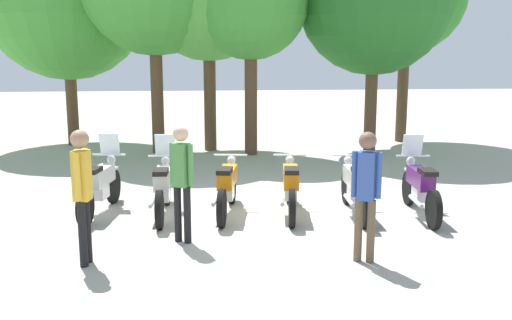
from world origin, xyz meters
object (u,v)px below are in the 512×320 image
motorcycle_1 (163,186)px  person_0 (366,186)px  person_1 (82,186)px  person_2 (182,174)px  motorcycle_3 (291,186)px  motorcycle_4 (355,187)px  motorcycle_2 (227,186)px  motorcycle_0 (100,185)px  motorcycle_5 (420,187)px  tree_3 (251,3)px

motorcycle_1 → person_0: person_0 is taller
person_1 → person_2: bearing=-139.5°
motorcycle_3 → person_2: person_2 is taller
person_0 → motorcycle_4: bearing=-167.4°
motorcycle_2 → person_0: person_0 is taller
motorcycle_0 → motorcycle_1: size_ratio=0.99×
motorcycle_0 → person_0: bearing=-117.2°
motorcycle_5 → motorcycle_2: bearing=89.1°
motorcycle_0 → motorcycle_2: size_ratio=1.00×
motorcycle_2 → person_1: (-2.05, -2.27, 0.58)m
motorcycle_4 → motorcycle_0: bearing=87.6°
motorcycle_0 → person_1: (0.19, -2.58, 0.57)m
motorcycle_3 → person_1: (-3.17, -2.15, 0.58)m
person_2 → motorcycle_4: bearing=145.1°
person_2 → person_1: bearing=-25.1°
motorcycle_1 → motorcycle_4: motorcycle_1 is taller
motorcycle_4 → motorcycle_5: bearing=-94.2°
motorcycle_5 → person_0: bearing=149.0°
motorcycle_4 → person_2: size_ratio=1.24×
motorcycle_3 → person_0: (0.57, -2.49, 0.55)m
person_0 → tree_3: size_ratio=0.30×
motorcycle_4 → motorcycle_5: size_ratio=1.00×
person_0 → motorcycle_0: bearing=-100.7°
motorcycle_4 → person_2: person_2 is taller
motorcycle_2 → motorcycle_3: bearing=-85.4°
motorcycle_0 → motorcycle_1: (1.12, -0.26, 0.00)m
motorcycle_5 → person_1: (-5.42, -1.79, 0.57)m
motorcycle_3 → person_0: person_0 is taller
motorcycle_1 → motorcycle_3: size_ratio=1.01×
person_0 → tree_3: (-0.58, 8.85, 3.20)m
motorcycle_0 → motorcycle_1: bearing=-93.7°
motorcycle_5 → person_1: person_1 is taller
motorcycle_5 → motorcycle_0: bearing=89.1°
motorcycle_5 → tree_3: tree_3 is taller
motorcycle_3 → person_2: (-1.89, -1.37, 0.54)m
tree_3 → motorcycle_0: bearing=-119.4°
motorcycle_2 → motorcycle_3: size_ratio=1.00×
person_0 → person_1: 3.75m
motorcycle_2 → motorcycle_4: bearing=-87.0°
motorcycle_5 → person_0: size_ratio=1.22×
person_0 → person_1: size_ratio=0.98×
motorcycle_0 → person_1: 2.65m
motorcycle_0 → person_2: bearing=-131.3°
person_1 → tree_3: bearing=-101.3°
motorcycle_2 → person_0: size_ratio=1.22×
motorcycle_3 → person_1: bearing=132.6°
motorcycle_2 → motorcycle_5: 3.40m
motorcycle_1 → motorcycle_4: 3.38m
motorcycle_4 → person_2: 3.28m
person_2 → tree_3: tree_3 is taller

